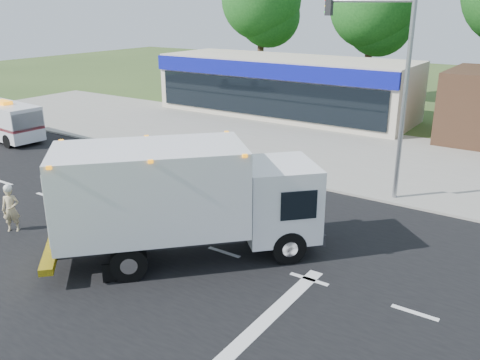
% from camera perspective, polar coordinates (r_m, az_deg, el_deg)
% --- Properties ---
extents(ground, '(120.00, 120.00, 0.00)m').
position_cam_1_polar(ground, '(16.30, -1.80, -8.16)').
color(ground, '#385123').
rests_on(ground, ground).
extents(road_asphalt, '(60.00, 14.00, 0.02)m').
position_cam_1_polar(road_asphalt, '(16.30, -1.80, -8.14)').
color(road_asphalt, black).
rests_on(road_asphalt, ground).
extents(sidewalk, '(60.00, 2.40, 0.12)m').
position_cam_1_polar(sidewalk, '(22.90, 10.24, -0.07)').
color(sidewalk, gray).
rests_on(sidewalk, ground).
extents(parking_apron, '(60.00, 9.00, 0.02)m').
position_cam_1_polar(parking_apron, '(28.11, 15.09, 3.06)').
color(parking_apron, gray).
rests_on(parking_apron, ground).
extents(lane_markings, '(55.20, 7.00, 0.01)m').
position_cam_1_polar(lane_markings, '(14.64, -0.56, -11.46)').
color(lane_markings, silver).
rests_on(lane_markings, road_asphalt).
extents(ems_box_truck, '(7.48, 7.63, 3.62)m').
position_cam_1_polar(ems_box_truck, '(15.29, -6.58, -1.61)').
color(ems_box_truck, black).
rests_on(ems_box_truck, ground).
extents(emergency_worker, '(0.70, 0.68, 1.72)m').
position_cam_1_polar(emergency_worker, '(19.14, -24.35, -2.90)').
color(emergency_worker, tan).
rests_on(emergency_worker, ground).
extents(ambulance_van, '(5.05, 2.26, 2.32)m').
position_cam_1_polar(ambulance_van, '(32.09, -24.71, 6.06)').
color(ambulance_van, white).
rests_on(ambulance_van, ground).
extents(retail_strip_mall, '(18.00, 6.20, 4.00)m').
position_cam_1_polar(retail_strip_mall, '(36.59, 5.02, 10.48)').
color(retail_strip_mall, beige).
rests_on(retail_strip_mall, ground).
extents(traffic_signal_pole, '(3.51, 0.25, 8.00)m').
position_cam_1_polar(traffic_signal_pole, '(20.45, 16.47, 11.21)').
color(traffic_signal_pole, gray).
rests_on(traffic_signal_pole, ground).
extents(background_trees, '(36.77, 7.39, 12.10)m').
position_cam_1_polar(background_trees, '(40.98, 21.82, 17.72)').
color(background_trees, '#332114').
rests_on(background_trees, ground).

